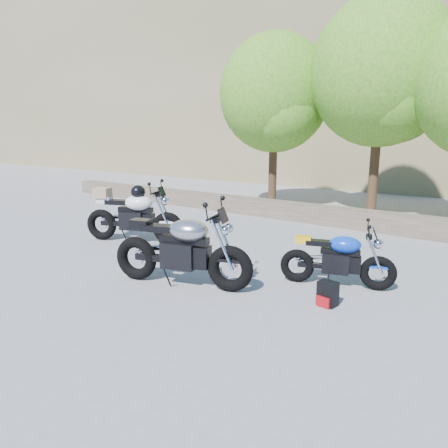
{
  "coord_description": "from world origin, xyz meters",
  "views": [
    {
      "loc": [
        4.66,
        -4.73,
        2.29
      ],
      "look_at": [
        0.2,
        1.0,
        0.75
      ],
      "focal_mm": 32.0,
      "sensor_mm": 36.0,
      "label": 1
    }
  ],
  "objects": [
    {
      "name": "stone_wall",
      "position": [
        0.0,
        5.5,
        0.25
      ],
      "size": [
        22.0,
        0.55,
        0.5
      ],
      "primitive_type": "cube",
      "color": "brown",
      "rests_on": "ground"
    },
    {
      "name": "silver_bike",
      "position": [
        0.41,
        -0.35,
        0.58
      ],
      "size": [
        2.3,
        1.01,
        1.19
      ],
      "rotation": [
        0.0,
        0.0,
        0.32
      ],
      "color": "black",
      "rests_on": "ground"
    },
    {
      "name": "blue_bike",
      "position": [
        2.37,
        1.13,
        0.44
      ],
      "size": [
        1.73,
        0.8,
        0.9
      ],
      "rotation": [
        0.0,
        0.0,
        0.35
      ],
      "color": "black",
      "rests_on": "ground"
    },
    {
      "name": "tree_decid_mid",
      "position": [
        0.91,
        7.54,
        4.04
      ],
      "size": [
        4.08,
        4.08,
        6.24
      ],
      "color": "#382314",
      "rests_on": "ground"
    },
    {
      "name": "backpack",
      "position": [
        2.57,
        0.32,
        0.17
      ],
      "size": [
        0.28,
        0.25,
        0.35
      ],
      "rotation": [
        0.0,
        0.0,
        -0.16
      ],
      "color": "black",
      "rests_on": "ground"
    },
    {
      "name": "white_bike",
      "position": [
        -2.4,
        0.99,
        0.64
      ],
      "size": [
        2.2,
        1.17,
        1.3
      ],
      "rotation": [
        0.0,
        0.0,
        0.44
      ],
      "color": "black",
      "rests_on": "ground"
    },
    {
      "name": "tree_decid_left",
      "position": [
        -2.39,
        7.14,
        3.63
      ],
      "size": [
        3.67,
        3.67,
        5.62
      ],
      "color": "#382314",
      "rests_on": "ground"
    },
    {
      "name": "ground",
      "position": [
        0.0,
        0.0,
        0.0
      ],
      "size": [
        90.0,
        90.0,
        0.0
      ],
      "primitive_type": "plane",
      "color": "gray",
      "rests_on": "ground"
    }
  ]
}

